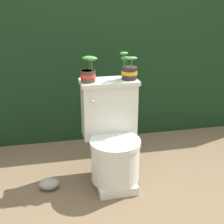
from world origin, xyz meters
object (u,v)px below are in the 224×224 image
Objects in this scene: potted_plant_midleft at (129,70)px; garden_stone at (49,184)px; potted_plant_left at (88,72)px; toilet at (112,138)px.

potted_plant_midleft is 1.40× the size of garden_stone.
potted_plant_midleft reaches higher than garden_stone.
potted_plant_midleft is at bearing 1.57° from potted_plant_left.
potted_plant_midleft reaches higher than potted_plant_left.
garden_stone is (-0.34, -0.13, -0.81)m from potted_plant_left.
potted_plant_left is 0.88m from garden_stone.
garden_stone is at bearing -177.03° from toilet.
garden_stone is (-0.64, -0.14, -0.80)m from potted_plant_midleft.
toilet is 3.72× the size of potted_plant_midleft.
toilet is 0.52m from potted_plant_midleft.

